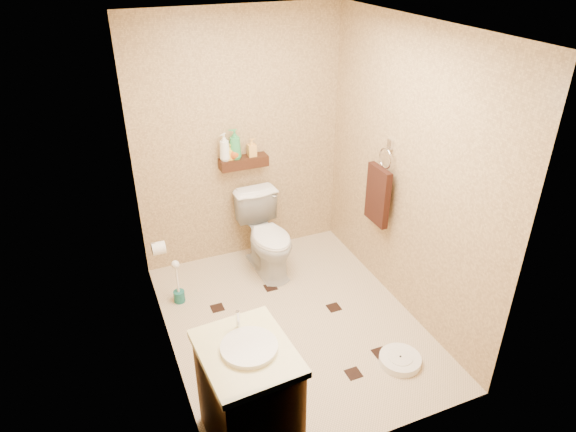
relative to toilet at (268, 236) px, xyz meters
name	(u,v)px	position (x,y,z in m)	size (l,w,h in m)	color
ground	(292,323)	(-0.10, -0.83, -0.38)	(2.50, 2.50, 0.00)	beige
wall_back	(240,141)	(-0.10, 0.42, 0.82)	(2.00, 0.04, 2.40)	tan
wall_front	(383,293)	(-0.10, -2.08, 0.82)	(2.00, 0.04, 2.40)	tan
wall_left	(156,223)	(-1.10, -0.83, 0.82)	(0.04, 2.50, 2.40)	tan
wall_right	(407,175)	(0.90, -0.83, 0.82)	(0.04, 2.50, 2.40)	tan
ceiling	(294,26)	(-0.10, -0.83, 2.02)	(2.00, 2.50, 0.02)	silver
wall_shelf	(244,162)	(-0.10, 0.34, 0.64)	(0.46, 0.14, 0.10)	#3D1E10
floor_accents	(302,328)	(-0.05, -0.93, -0.37)	(1.15, 1.35, 0.01)	black
toilet	(268,236)	(0.00, 0.00, 0.00)	(0.42, 0.74, 0.75)	white
vanity	(249,396)	(-0.80, -1.78, 0.03)	(0.57, 0.67, 0.90)	brown
bathroom_scale	(400,360)	(0.48, -1.58, -0.35)	(0.38, 0.38, 0.06)	white
toilet_brush	(178,287)	(-0.92, -0.17, -0.22)	(0.10, 0.10, 0.44)	#18605B
towel_ring	(378,193)	(0.81, -0.58, 0.57)	(0.12, 0.30, 0.76)	silver
toilet_paper	(159,248)	(-1.04, -0.18, 0.22)	(0.12, 0.11, 0.12)	white
bottle_a	(224,147)	(-0.28, 0.34, 0.82)	(0.10, 0.10, 0.26)	white
bottle_b	(230,152)	(-0.23, 0.34, 0.77)	(0.07, 0.07, 0.15)	yellow
bottle_c	(234,151)	(-0.19, 0.34, 0.77)	(0.12, 0.12, 0.15)	#C85617
bottle_d	(235,144)	(-0.17, 0.34, 0.84)	(0.11, 0.11, 0.29)	#349C54
bottle_e	(252,147)	(-0.01, 0.34, 0.78)	(0.08, 0.08, 0.17)	#F0AE50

